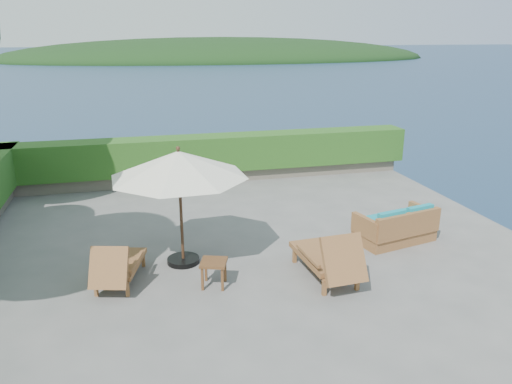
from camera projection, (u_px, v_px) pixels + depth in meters
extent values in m
plane|color=gray|center=(251.00, 258.00, 9.76)|extent=(12.00, 12.00, 0.00)
cube|color=#595246|center=(251.00, 327.00, 10.23)|extent=(12.00, 12.00, 3.00)
ellipsoid|color=black|center=(222.00, 59.00, 145.85)|extent=(126.00, 57.60, 12.60)
cube|color=#736C5C|center=(207.00, 175.00, 14.88)|extent=(12.00, 0.60, 0.36)
cube|color=#1D4915|center=(206.00, 153.00, 14.68)|extent=(12.40, 0.90, 1.00)
cylinder|color=black|center=(183.00, 260.00, 9.58)|extent=(0.79, 0.79, 0.10)
cylinder|color=#3B2415|center=(181.00, 209.00, 9.26)|extent=(0.07, 0.07, 2.20)
cone|color=silver|center=(179.00, 164.00, 9.00)|extent=(3.27, 3.27, 0.48)
sphere|color=#3B2415|center=(178.00, 148.00, 8.91)|extent=(0.10, 0.10, 0.08)
cube|color=#956336|center=(96.00, 290.00, 8.33)|extent=(0.07, 0.07, 0.25)
cube|color=#956336|center=(128.00, 290.00, 8.32)|extent=(0.07, 0.07, 0.25)
cube|color=#956336|center=(116.00, 260.00, 9.41)|extent=(0.07, 0.07, 0.25)
cube|color=#956336|center=(143.00, 260.00, 9.40)|extent=(0.07, 0.07, 0.25)
cube|color=#956336|center=(122.00, 264.00, 8.91)|extent=(0.92, 1.35, 0.08)
cube|color=#956336|center=(109.00, 268.00, 8.15)|extent=(0.71, 0.55, 0.66)
cube|color=#956336|center=(100.00, 261.00, 8.69)|extent=(0.26, 0.79, 0.05)
cube|color=#956336|center=(137.00, 261.00, 8.68)|extent=(0.26, 0.79, 0.05)
cube|color=#956336|center=(324.00, 288.00, 8.35)|extent=(0.07, 0.07, 0.29)
cube|color=#956336|center=(357.00, 282.00, 8.53)|extent=(0.07, 0.07, 0.29)
cube|color=#956336|center=(295.00, 256.00, 9.55)|extent=(0.07, 0.07, 0.29)
cube|color=#956336|center=(324.00, 252.00, 9.73)|extent=(0.07, 0.07, 0.29)
cube|color=#956336|center=(322.00, 256.00, 9.09)|extent=(0.82, 1.48, 0.10)
cube|color=#956336|center=(344.00, 260.00, 8.24)|extent=(0.76, 0.51, 0.77)
cube|color=#956336|center=(308.00, 256.00, 8.73)|extent=(0.13, 0.94, 0.06)
cube|color=#956336|center=(347.00, 250.00, 8.94)|extent=(0.13, 0.94, 0.06)
cube|color=brown|center=(202.00, 279.00, 8.50)|extent=(0.05, 0.05, 0.42)
cube|color=brown|center=(222.00, 280.00, 8.48)|extent=(0.05, 0.05, 0.42)
cube|color=brown|center=(206.00, 270.00, 8.83)|extent=(0.05, 0.05, 0.42)
cube|color=brown|center=(225.00, 271.00, 8.80)|extent=(0.05, 0.05, 0.42)
cube|color=brown|center=(214.00, 262.00, 8.58)|extent=(0.56, 0.56, 0.05)
cube|color=#956336|center=(394.00, 233.00, 10.54)|extent=(1.77, 1.15, 0.36)
cube|color=#956336|center=(408.00, 225.00, 10.12)|extent=(1.62, 0.48, 0.50)
cube|color=#956336|center=(366.00, 227.00, 10.13)|extent=(0.28, 0.82, 0.41)
cube|color=#956336|center=(423.00, 215.00, 10.80)|extent=(0.28, 0.82, 0.41)
cube|color=teal|center=(379.00, 224.00, 10.34)|extent=(0.83, 0.79, 0.16)
cube|color=teal|center=(407.00, 218.00, 10.67)|extent=(0.83, 0.79, 0.16)
cube|color=teal|center=(391.00, 219.00, 9.99)|extent=(0.65, 0.26, 0.33)
cube|color=teal|center=(420.00, 213.00, 10.32)|extent=(0.65, 0.26, 0.33)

